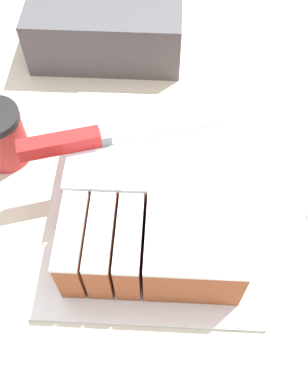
{
  "coord_description": "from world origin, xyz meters",
  "views": [
    {
      "loc": [
        0.01,
        -0.33,
        1.47
      ],
      "look_at": [
        -0.01,
        -0.0,
        0.95
      ],
      "focal_mm": 42.0,
      "sensor_mm": 36.0,
      "label": 1
    }
  ],
  "objects_px": {
    "cake_board": "(154,210)",
    "coffee_cup": "(0,136)",
    "cake": "(155,190)",
    "knife": "(78,141)",
    "storage_box": "(107,24)"
  },
  "relations": [
    {
      "from": "cake_board",
      "to": "coffee_cup",
      "type": "height_order",
      "value": "coffee_cup"
    },
    {
      "from": "cake",
      "to": "knife",
      "type": "xyz_separation_m",
      "value": [
        -0.1,
        0.04,
        0.05
      ]
    },
    {
      "from": "cake_board",
      "to": "coffee_cup",
      "type": "relative_size",
      "value": 3.73
    },
    {
      "from": "cake",
      "to": "knife",
      "type": "bearing_deg",
      "value": 159.97
    },
    {
      "from": "cake_board",
      "to": "coffee_cup",
      "type": "bearing_deg",
      "value": 158.73
    },
    {
      "from": "cake_board",
      "to": "knife",
      "type": "height_order",
      "value": "knife"
    },
    {
      "from": "cake_board",
      "to": "storage_box",
      "type": "bearing_deg",
      "value": 105.95
    },
    {
      "from": "cake",
      "to": "storage_box",
      "type": "xyz_separation_m",
      "value": [
        -0.1,
        0.35,
        -0.0
      ]
    },
    {
      "from": "knife",
      "to": "coffee_cup",
      "type": "height_order",
      "value": "knife"
    },
    {
      "from": "cake",
      "to": "coffee_cup",
      "type": "height_order",
      "value": "cake"
    },
    {
      "from": "cake_board",
      "to": "cake",
      "type": "xyz_separation_m",
      "value": [
        0.0,
        0.0,
        0.05
      ]
    },
    {
      "from": "cake",
      "to": "knife",
      "type": "height_order",
      "value": "knife"
    },
    {
      "from": "knife",
      "to": "storage_box",
      "type": "distance_m",
      "value": 0.32
    },
    {
      "from": "knife",
      "to": "storage_box",
      "type": "relative_size",
      "value": 1.01
    },
    {
      "from": "knife",
      "to": "coffee_cup",
      "type": "bearing_deg",
      "value": 142.51
    }
  ]
}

